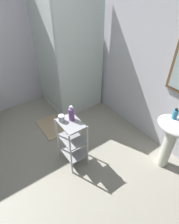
{
  "coord_description": "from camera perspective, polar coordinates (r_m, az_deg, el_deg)",
  "views": [
    {
      "loc": [
        1.65,
        -0.34,
        2.3
      ],
      "look_at": [
        0.16,
        0.73,
        0.87
      ],
      "focal_mm": 29.95,
      "sensor_mm": 36.0,
      "label": 1
    }
  ],
  "objects": [
    {
      "name": "rinse_cup",
      "position": [
        2.39,
        -8.57,
        -1.92
      ],
      "size": [
        0.08,
        0.08,
        0.09
      ],
      "primitive_type": "cylinder",
      "color": "silver",
      "rests_on": "storage_cart"
    },
    {
      "name": "hand_soap_bottle",
      "position": [
        2.51,
        24.65,
        -0.57
      ],
      "size": [
        0.06,
        0.06,
        0.14
      ],
      "color": "#389ED1",
      "rests_on": "pedestal_sink"
    },
    {
      "name": "pedestal_sink",
      "position": [
        2.65,
        23.81,
        -6.51
      ],
      "size": [
        0.46,
        0.37,
        0.81
      ],
      "color": "white",
      "rests_on": "ground_plane"
    },
    {
      "name": "storage_cart",
      "position": [
        2.58,
        -5.37,
        -8.36
      ],
      "size": [
        0.38,
        0.28,
        0.74
      ],
      "color": "silver",
      "rests_on": "ground_plane"
    },
    {
      "name": "bath_mat",
      "position": [
        3.46,
        -11.31,
        -4.39
      ],
      "size": [
        0.6,
        0.4,
        0.02
      ],
      "primitive_type": "cube",
      "color": "tan",
      "rests_on": "ground_plane"
    },
    {
      "name": "conditioner_bottle_purple",
      "position": [
        2.36,
        -5.56,
        -0.57
      ],
      "size": [
        0.07,
        0.07,
        0.21
      ],
      "color": "#82529F",
      "rests_on": "storage_cart"
    },
    {
      "name": "ground_plane",
      "position": [
        2.86,
        -14.58,
        -17.72
      ],
      "size": [
        4.2,
        4.2,
        0.02
      ],
      "primitive_type": "cube",
      "color": "gray"
    },
    {
      "name": "wall_back",
      "position": [
        2.93,
        16.92,
        15.5
      ],
      "size": [
        4.2,
        0.14,
        2.5
      ],
      "color": "silver",
      "rests_on": "ground_plane"
    },
    {
      "name": "shower_stall",
      "position": [
        3.73,
        -6.45,
        8.3
      ],
      "size": [
        0.92,
        0.92,
        2.0
      ],
      "color": "white",
      "rests_on": "ground_plane"
    }
  ]
}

